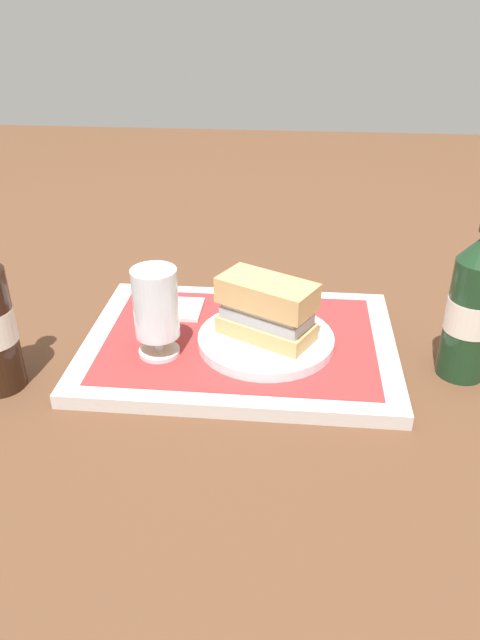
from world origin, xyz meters
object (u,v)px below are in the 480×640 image
Objects in this scene: plate at (266,340)px; sandwich at (264,308)px; second_bottle at (473,305)px; beer_glass at (156,309)px.

sandwich reaches higher than plate.
sandwich is 0.27m from second_bottle.
sandwich is 0.54× the size of second_bottle.
plate is 0.05m from sandwich.
beer_glass is at bearing 43.56° from sandwich.
sandwich is 0.15m from beer_glass.
plate is at bearing -165.43° from beer_glass.
plate is 0.71× the size of second_bottle.
second_bottle reaches higher than beer_glass.
beer_glass is 0.47× the size of second_bottle.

